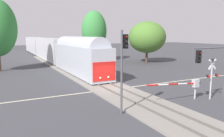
{
  "coord_description": "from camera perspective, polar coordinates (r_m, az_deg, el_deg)",
  "views": [
    {
      "loc": [
        -10.39,
        -20.41,
        5.74
      ],
      "look_at": [
        0.82,
        1.37,
        2.0
      ],
      "focal_mm": 35.71,
      "sensor_mm": 36.0,
      "label": 1
    }
  ],
  "objects": [
    {
      "name": "commuter_train",
      "position": [
        51.44,
        -15.58,
        5.01
      ],
      "size": [
        3.04,
        60.3,
        5.16
      ],
      "color": "#B2B7C1",
      "rests_on": "railway_track"
    },
    {
      "name": "traffic_signal_median",
      "position": [
        15.75,
        2.94,
        2.51
      ],
      "size": [
        0.53,
        0.38,
        6.07
      ],
      "color": "#4C4C51",
      "rests_on": "ground"
    },
    {
      "name": "road_centre_stripe",
      "position": [
        23.61,
        -0.24,
        -5.38
      ],
      "size": [
        44.0,
        0.2,
        0.01
      ],
      "color": "beige",
      "rests_on": "ground"
    },
    {
      "name": "crossing_gate_near",
      "position": [
        20.78,
        19.38,
        -3.78
      ],
      "size": [
        5.88,
        0.4,
        1.87
      ],
      "color": "#B7B7BC",
      "rests_on": "ground"
    },
    {
      "name": "crossing_signal_mast",
      "position": [
        21.56,
        24.21,
        -1.34
      ],
      "size": [
        1.36,
        0.44,
        3.71
      ],
      "color": "#B2B2B7",
      "rests_on": "ground"
    },
    {
      "name": "ground_plane",
      "position": [
        23.61,
        -0.24,
        -5.39
      ],
      "size": [
        220.0,
        220.0,
        0.0
      ],
      "primitive_type": "plane",
      "color": "#3D3D42"
    },
    {
      "name": "maple_right_background",
      "position": [
        46.12,
        8.97,
        7.91
      ],
      "size": [
        7.55,
        7.55,
        8.39
      ],
      "color": "#4C3828",
      "rests_on": "ground"
    },
    {
      "name": "railway_track",
      "position": [
        23.59,
        -0.24,
        -5.16
      ],
      "size": [
        4.4,
        80.0,
        0.32
      ],
      "color": "gray",
      "rests_on": "ground"
    },
    {
      "name": "traffic_signal_near_right",
      "position": [
        20.45,
        25.36,
        2.09
      ],
      "size": [
        4.39,
        0.38,
        4.92
      ],
      "color": "#4C4C51",
      "rests_on": "ground"
    },
    {
      "name": "elm_centre_background",
      "position": [
        48.3,
        -4.59,
        9.59
      ],
      "size": [
        5.3,
        5.3,
        10.75
      ],
      "color": "#4C3828",
      "rests_on": "ground"
    }
  ]
}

